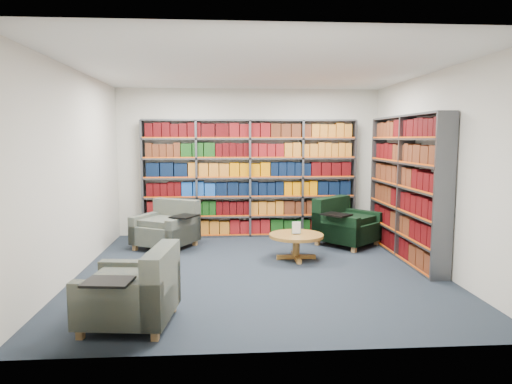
{
  "coord_description": "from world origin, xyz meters",
  "views": [
    {
      "loc": [
        -0.47,
        -6.28,
        1.86
      ],
      "look_at": [
        0.0,
        0.6,
        1.05
      ],
      "focal_mm": 32.0,
      "sensor_mm": 36.0,
      "label": 1
    }
  ],
  "objects": [
    {
      "name": "chair_green_right",
      "position": [
        1.6,
        1.5,
        0.33
      ],
      "size": [
        1.27,
        1.27,
        0.82
      ],
      "color": "black",
      "rests_on": "ground"
    },
    {
      "name": "coffee_table",
      "position": [
        0.62,
        0.56,
        0.32
      ],
      "size": [
        0.84,
        0.84,
        0.59
      ],
      "color": "olive",
      "rests_on": "ground"
    },
    {
      "name": "bookshelf_right",
      "position": [
        2.34,
        0.6,
        1.1
      ],
      "size": [
        0.28,
        2.5,
        2.2
      ],
      "color": "#47494F",
      "rests_on": "ground"
    },
    {
      "name": "room_shell",
      "position": [
        0.0,
        0.0,
        1.4
      ],
      "size": [
        5.02,
        5.02,
        2.82
      ],
      "color": "black",
      "rests_on": "ground"
    },
    {
      "name": "bookshelf_back",
      "position": [
        0.0,
        2.34,
        1.1
      ],
      "size": [
        4.0,
        0.28,
        2.2
      ],
      "color": "#47494F",
      "rests_on": "ground"
    },
    {
      "name": "chair_teal_left",
      "position": [
        -1.45,
        1.52,
        0.32
      ],
      "size": [
        1.19,
        1.19,
        0.8
      ],
      "color": "#081B30",
      "rests_on": "ground"
    },
    {
      "name": "chair_teal_front",
      "position": [
        -1.36,
        -1.81,
        0.32
      ],
      "size": [
        0.95,
        1.07,
        0.78
      ],
      "color": "#081B30",
      "rests_on": "ground"
    }
  ]
}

